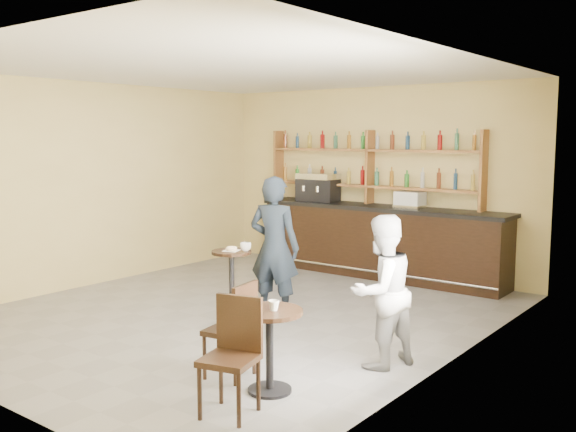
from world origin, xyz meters
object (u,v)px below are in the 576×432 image
Objects in this scene: pedestal_table at (232,291)px; patron_second at (382,291)px; chair_west at (229,330)px; bar_counter at (380,241)px; pastry_case at (410,200)px; man_main at (274,247)px; espresso_machine at (318,187)px; chair_south at (229,358)px; cafe_table at (270,351)px.

patron_second is at bearing 0.85° from pedestal_table.
bar_counter is at bearing -177.32° from chair_west.
chair_west is 0.61× the size of patron_second.
patron_second is (2.04, 0.03, 0.29)m from pedestal_table.
patron_second reaches higher than pastry_case.
patron_second is (1.99, -0.73, -0.14)m from man_main.
pastry_case is at bearing 176.49° from chair_west.
espresso_machine is 0.38× the size of man_main.
chair_west is at bearing -72.29° from espresso_machine.
man_main is 3.02m from chair_south.
cafe_table is at bearing -83.28° from pastry_case.
chair_west is at bearing 174.81° from cafe_table.
pedestal_table is 0.99× the size of chair_south.
espresso_machine is at bearing 174.12° from pastry_case.
pedestal_table is at bearing -148.44° from chair_west.
cafe_table is at bearing 113.32° from man_main.
chair_west is (1.01, -1.14, -0.02)m from pedestal_table.
espresso_machine reaches higher than chair_west.
chair_south is 0.63× the size of patron_second.
pastry_case is at bearing 87.24° from chair_south.
bar_counter is 2.39× the size of man_main.
man_main is at bearing -163.26° from chair_west.
bar_counter is at bearing 108.45° from cafe_table.
pedestal_table reaches higher than cafe_table.
espresso_machine reaches higher than pedestal_table.
espresso_machine is 4.13m from pedestal_table.
patron_second is at bearing 68.65° from cafe_table.
pastry_case reaches higher than pedestal_table.
patron_second is at bearing 128.75° from chair_west.
bar_counter is 5.82m from chair_south.
espresso_machine is 1.82m from pastry_case.
man_main reaches higher than bar_counter.
cafe_table is at bearing 80.23° from chair_south.
chair_south is at bearing 5.01° from patron_second.
pedestal_table is 0.63× the size of patron_second.
man_main is 2.52m from cafe_table.
pedestal_table is at bearing -78.23° from espresso_machine.
chair_south is (1.56, -2.55, -0.43)m from man_main.
espresso_machine is 5.10m from patron_second.
chair_west is (1.11, -4.92, -0.12)m from bar_counter.
chair_south is at bearing -85.24° from cafe_table.
chair_west is 0.88m from chair_south.
cafe_table is 0.61m from chair_south.
bar_counter reaches higher than chair_south.
pedestal_table is 1.27× the size of cafe_table.
chair_south is (1.16, -5.57, -0.84)m from pastry_case.
man_main reaches higher than pastry_case.
cafe_table is (1.56, -1.19, -0.10)m from pedestal_table.
cafe_table is (1.11, -4.97, -0.95)m from pastry_case.
patron_second reaches higher than cafe_table.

